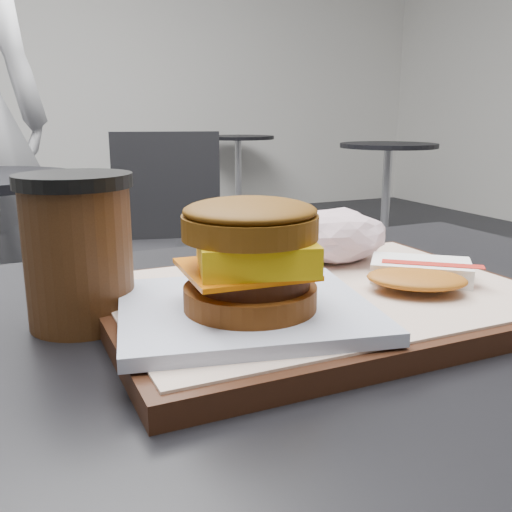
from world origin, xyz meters
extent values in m
cube|color=silver|center=(0.00, 5.00, 1.50)|extent=(8.00, 0.10, 3.00)
cube|color=black|center=(0.00, 0.00, 0.75)|extent=(0.80, 0.60, 0.04)
cube|color=black|center=(-0.01, 0.00, 0.78)|extent=(0.38, 0.28, 0.02)
cube|color=beige|center=(-0.01, 0.00, 0.79)|extent=(0.36, 0.26, 0.00)
cube|color=silver|center=(-0.09, -0.03, 0.80)|extent=(0.22, 0.21, 0.01)
cylinder|color=#61310D|center=(-0.09, -0.04, 0.81)|extent=(0.12, 0.12, 0.02)
cylinder|color=#351507|center=(-0.09, -0.04, 0.82)|extent=(0.10, 0.10, 0.01)
cube|color=orange|center=(-0.10, -0.04, 0.83)|extent=(0.09, 0.09, 0.00)
cube|color=yellow|center=(-0.09, -0.04, 0.84)|extent=(0.10, 0.10, 0.02)
cylinder|color=brown|center=(-0.09, -0.04, 0.86)|extent=(0.12, 0.12, 0.02)
ellipsoid|color=brown|center=(-0.09, -0.04, 0.87)|extent=(0.12, 0.12, 0.02)
cube|color=white|center=(0.10, -0.01, 0.80)|extent=(0.10, 0.10, 0.02)
cube|color=red|center=(0.10, -0.02, 0.81)|extent=(0.08, 0.07, 0.00)
ellipsoid|color=#C2711F|center=(0.07, -0.04, 0.80)|extent=(0.11, 0.10, 0.01)
cylinder|color=#3B200E|center=(-0.20, 0.06, 0.83)|extent=(0.09, 0.09, 0.12)
cylinder|color=black|center=(-0.20, 0.06, 0.89)|extent=(0.09, 0.09, 0.01)
cylinder|color=#9E9FA3|center=(0.13, 1.68, 0.22)|extent=(0.06, 0.06, 0.44)
cube|color=black|center=(0.13, 1.68, 0.46)|extent=(0.52, 0.52, 0.04)
cube|color=black|center=(0.32, 1.68, 0.68)|extent=(0.39, 0.13, 0.40)
cylinder|color=black|center=(2.20, 2.80, 0.01)|extent=(0.40, 0.40, 0.02)
cylinder|color=#A5A5AA|center=(2.20, 2.80, 0.37)|extent=(0.06, 0.06, 0.70)
cylinder|color=black|center=(2.20, 2.80, 0.73)|extent=(0.66, 0.66, 0.03)
cylinder|color=black|center=(1.80, 4.50, 0.01)|extent=(0.40, 0.40, 0.02)
cylinder|color=#A5A5AA|center=(1.80, 4.50, 0.37)|extent=(0.06, 0.06, 0.70)
cylinder|color=black|center=(1.80, 4.50, 0.73)|extent=(0.66, 0.66, 0.03)
camera|label=1|loc=(-0.26, -0.41, 0.94)|focal=40.00mm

